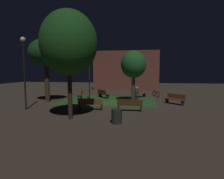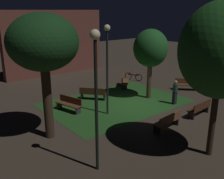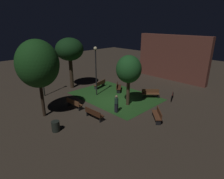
{
  "view_description": "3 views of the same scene",
  "coord_description": "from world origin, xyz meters",
  "px_view_note": "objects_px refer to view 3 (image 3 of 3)",
  "views": [
    {
      "loc": [
        2.19,
        -16.43,
        2.82
      ],
      "look_at": [
        -0.47,
        0.46,
        1.15
      ],
      "focal_mm": 29.31,
      "sensor_mm": 36.0,
      "label": 1
    },
    {
      "loc": [
        -11.29,
        -11.18,
        5.92
      ],
      "look_at": [
        -1.14,
        1.32,
        0.93
      ],
      "focal_mm": 41.26,
      "sensor_mm": 36.0,
      "label": 2
    },
    {
      "loc": [
        12.33,
        -12.21,
        7.53
      ],
      "look_at": [
        -0.17,
        0.05,
        1.23
      ],
      "focal_mm": 30.37,
      "sensor_mm": 36.0,
      "label": 3
    }
  ],
  "objects_px": {
    "bench_back_row": "(150,93)",
    "tree_lawn_side": "(129,70)",
    "bench_lawn_edge": "(118,87)",
    "trash_bin": "(56,126)",
    "lamp_post_near_wall": "(41,63)",
    "pedestrian": "(116,103)",
    "bench_corner": "(100,84)",
    "bench_near_trees": "(157,115)",
    "bench_front_left": "(74,103)",
    "tree_back_right": "(70,50)",
    "lamp_post_plaza_west": "(96,64)",
    "bench_front_right": "(94,114)",
    "tree_left_canopy": "(38,64)",
    "bicycle": "(172,97)"
  },
  "relations": [
    {
      "from": "lamp_post_near_wall",
      "to": "bench_lawn_edge",
      "type": "bearing_deg",
      "value": 56.22
    },
    {
      "from": "bench_front_right",
      "to": "bench_lawn_edge",
      "type": "xyz_separation_m",
      "value": [
        -3.22,
        6.21,
        0.0
      ]
    },
    {
      "from": "bench_near_trees",
      "to": "lamp_post_near_wall",
      "type": "distance_m",
      "value": 12.52
    },
    {
      "from": "tree_lawn_side",
      "to": "lamp_post_plaza_west",
      "type": "height_order",
      "value": "lamp_post_plaza_west"
    },
    {
      "from": "tree_lawn_side",
      "to": "lamp_post_near_wall",
      "type": "xyz_separation_m",
      "value": [
        -7.79,
        -4.63,
        0.09
      ]
    },
    {
      "from": "bench_corner",
      "to": "bicycle",
      "type": "height_order",
      "value": "bicycle"
    },
    {
      "from": "bench_near_trees",
      "to": "bench_back_row",
      "type": "bearing_deg",
      "value": 131.25
    },
    {
      "from": "lamp_post_near_wall",
      "to": "pedestrian",
      "type": "height_order",
      "value": "lamp_post_near_wall"
    },
    {
      "from": "bench_lawn_edge",
      "to": "trash_bin",
      "type": "bearing_deg",
      "value": -73.89
    },
    {
      "from": "bench_front_right",
      "to": "bench_corner",
      "type": "distance_m",
      "value": 7.75
    },
    {
      "from": "bench_front_right",
      "to": "tree_back_right",
      "type": "relative_size",
      "value": 0.31
    },
    {
      "from": "bench_back_row",
      "to": "bench_corner",
      "type": "xyz_separation_m",
      "value": [
        -6.03,
        -1.72,
        0.0
      ]
    },
    {
      "from": "bench_front_left",
      "to": "bicycle",
      "type": "distance_m",
      "value": 9.77
    },
    {
      "from": "bench_front_right",
      "to": "bench_back_row",
      "type": "relative_size",
      "value": 1.12
    },
    {
      "from": "bench_front_right",
      "to": "bench_lawn_edge",
      "type": "bearing_deg",
      "value": 117.41
    },
    {
      "from": "tree_back_right",
      "to": "tree_lawn_side",
      "type": "relative_size",
      "value": 1.23
    },
    {
      "from": "lamp_post_near_wall",
      "to": "lamp_post_plaza_west",
      "type": "distance_m",
      "value": 5.58
    },
    {
      "from": "tree_left_canopy",
      "to": "lamp_post_plaza_west",
      "type": "xyz_separation_m",
      "value": [
        -0.6,
        6.27,
        -0.99
      ]
    },
    {
      "from": "bench_corner",
      "to": "tree_back_right",
      "type": "xyz_separation_m",
      "value": [
        -2.44,
        -2.35,
        4.02
      ]
    },
    {
      "from": "tree_lawn_side",
      "to": "lamp_post_plaza_west",
      "type": "xyz_separation_m",
      "value": [
        -4.04,
        -0.48,
        0.01
      ]
    },
    {
      "from": "bicycle",
      "to": "bench_front_left",
      "type": "bearing_deg",
      "value": -123.19
    },
    {
      "from": "bench_front_right",
      "to": "bicycle",
      "type": "distance_m",
      "value": 8.54
    },
    {
      "from": "tree_lawn_side",
      "to": "lamp_post_plaza_west",
      "type": "bearing_deg",
      "value": -173.18
    },
    {
      "from": "lamp_post_near_wall",
      "to": "bicycle",
      "type": "height_order",
      "value": "lamp_post_near_wall"
    },
    {
      "from": "bench_front_right",
      "to": "trash_bin",
      "type": "relative_size",
      "value": 2.32
    },
    {
      "from": "bench_lawn_edge",
      "to": "bicycle",
      "type": "distance_m",
      "value": 6.02
    },
    {
      "from": "bench_front_left",
      "to": "bench_near_trees",
      "type": "xyz_separation_m",
      "value": [
        6.6,
        3.53,
        0.0
      ]
    },
    {
      "from": "tree_left_canopy",
      "to": "bench_near_trees",
      "type": "bearing_deg",
      "value": 41.04
    },
    {
      "from": "bench_front_left",
      "to": "bench_back_row",
      "type": "distance_m",
      "value": 7.94
    },
    {
      "from": "bench_front_right",
      "to": "bench_back_row",
      "type": "bearing_deg",
      "value": 85.77
    },
    {
      "from": "bench_front_left",
      "to": "bench_near_trees",
      "type": "relative_size",
      "value": 1.12
    },
    {
      "from": "bench_back_row",
      "to": "bench_near_trees",
      "type": "height_order",
      "value": "same"
    },
    {
      "from": "lamp_post_near_wall",
      "to": "trash_bin",
      "type": "bearing_deg",
      "value": -20.02
    },
    {
      "from": "tree_left_canopy",
      "to": "tree_lawn_side",
      "type": "height_order",
      "value": "tree_left_canopy"
    },
    {
      "from": "bench_back_row",
      "to": "tree_lawn_side",
      "type": "bearing_deg",
      "value": -98.57
    },
    {
      "from": "bench_near_trees",
      "to": "pedestrian",
      "type": "bearing_deg",
      "value": -157.27
    },
    {
      "from": "tree_lawn_side",
      "to": "pedestrian",
      "type": "relative_size",
      "value": 2.95
    },
    {
      "from": "tree_lawn_side",
      "to": "lamp_post_near_wall",
      "type": "distance_m",
      "value": 9.06
    },
    {
      "from": "bench_lawn_edge",
      "to": "trash_bin",
      "type": "height_order",
      "value": "bench_lawn_edge"
    },
    {
      "from": "bench_front_right",
      "to": "tree_left_canopy",
      "type": "bearing_deg",
      "value": -141.86
    },
    {
      "from": "tree_left_canopy",
      "to": "bench_front_right",
      "type": "bearing_deg",
      "value": 38.14
    },
    {
      "from": "trash_bin",
      "to": "pedestrian",
      "type": "height_order",
      "value": "pedestrian"
    },
    {
      "from": "bench_near_trees",
      "to": "bench_corner",
      "type": "xyz_separation_m",
      "value": [
        -9.23,
        1.93,
        0.0
      ]
    },
    {
      "from": "bench_front_left",
      "to": "bench_near_trees",
      "type": "height_order",
      "value": "same"
    },
    {
      "from": "bench_corner",
      "to": "trash_bin",
      "type": "height_order",
      "value": "bench_corner"
    },
    {
      "from": "bench_corner",
      "to": "tree_back_right",
      "type": "distance_m",
      "value": 5.26
    },
    {
      "from": "bench_front_right",
      "to": "tree_lawn_side",
      "type": "height_order",
      "value": "tree_lawn_side"
    },
    {
      "from": "bicycle",
      "to": "tree_lawn_side",
      "type": "bearing_deg",
      "value": -120.59
    },
    {
      "from": "bench_corner",
      "to": "tree_back_right",
      "type": "bearing_deg",
      "value": -136.06
    },
    {
      "from": "tree_lawn_side",
      "to": "bench_corner",
      "type": "bearing_deg",
      "value": 166.35
    }
  ]
}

